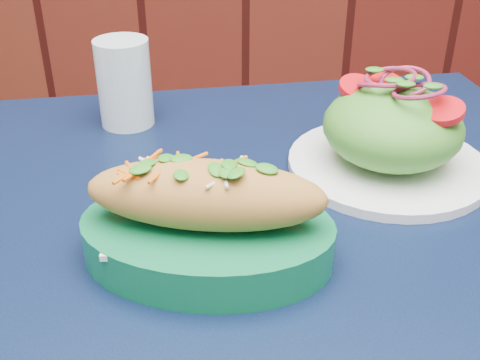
{
  "coord_description": "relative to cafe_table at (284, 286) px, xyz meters",
  "views": [
    {
      "loc": [
        -0.36,
        0.69,
        1.11
      ],
      "look_at": [
        -0.37,
        1.21,
        0.81
      ],
      "focal_mm": 45.0,
      "sensor_mm": 36.0,
      "label": 1
    }
  ],
  "objects": [
    {
      "name": "banh_mi_basket",
      "position": [
        -0.08,
        -0.06,
        0.13
      ],
      "size": [
        0.26,
        0.18,
        0.11
      ],
      "rotation": [
        0.0,
        0.0,
        -0.09
      ],
      "color": "#0D693C",
      "rests_on": "cafe_table"
    },
    {
      "name": "cafe_table",
      "position": [
        0.0,
        0.0,
        0.0
      ],
      "size": [
        0.94,
        0.94,
        0.75
      ],
      "rotation": [
        0.0,
        0.0,
        0.19
      ],
      "color": "black",
      "rests_on": "ground"
    },
    {
      "name": "water_glass",
      "position": [
        -0.22,
        0.25,
        0.15
      ],
      "size": [
        0.07,
        0.07,
        0.12
      ],
      "primitive_type": "cylinder",
      "color": "silver",
      "rests_on": "cafe_table"
    },
    {
      "name": "salad_plate",
      "position": [
        0.13,
        0.12,
        0.14
      ],
      "size": [
        0.24,
        0.24,
        0.12
      ],
      "rotation": [
        0.0,
        0.0,
        0.39
      ],
      "color": "white",
      "rests_on": "cafe_table"
    }
  ]
}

